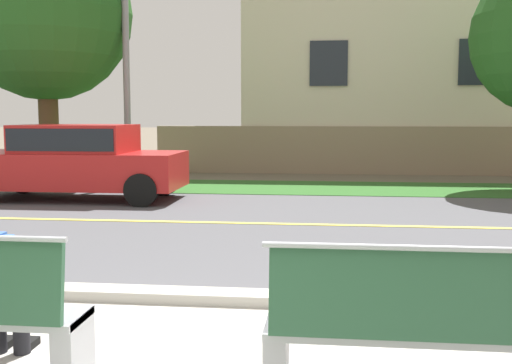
{
  "coord_description": "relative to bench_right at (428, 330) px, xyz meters",
  "views": [
    {
      "loc": [
        0.95,
        -3.1,
        1.75
      ],
      "look_at": [
        0.2,
        3.59,
        1.0
      ],
      "focal_mm": 42.9,
      "sensor_mm": 36.0,
      "label": 1
    }
  ],
  "objects": [
    {
      "name": "house_across_street",
      "position": [
        1.58,
        17.75,
        2.82
      ],
      "size": [
        10.13,
        6.91,
        6.47
      ],
      "color": "beige",
      "rests_on": "ground_plane"
    },
    {
      "name": "streetlamp",
      "position": [
        -5.28,
        10.69,
        3.64
      ],
      "size": [
        0.24,
        2.1,
        7.19
      ],
      "color": "gray",
      "rests_on": "ground_plane"
    },
    {
      "name": "road_centre_line",
      "position": [
        -1.58,
        5.98,
        -0.45
      ],
      "size": [
        48.0,
        0.14,
        0.01
      ],
      "primitive_type": "cube",
      "color": "#E0CC4C",
      "rests_on": "ground_plane"
    },
    {
      "name": "ground_plane",
      "position": [
        -1.58,
        7.48,
        -0.46
      ],
      "size": [
        140.0,
        140.0,
        0.0
      ],
      "primitive_type": "plane",
      "color": "#665B4C"
    },
    {
      "name": "shade_tree_left",
      "position": [
        -7.23,
        10.7,
        4.0
      ],
      "size": [
        4.16,
        4.16,
        6.87
      ],
      "color": "brown",
      "rests_on": "ground_plane"
    },
    {
      "name": "curb_edge",
      "position": [
        -1.58,
        1.83,
        -0.41
      ],
      "size": [
        44.0,
        0.3,
        0.11
      ],
      "primitive_type": "cube",
      "color": "#ADA89E",
      "rests_on": "ground_plane"
    },
    {
      "name": "garden_wall",
      "position": [
        0.85,
        14.56,
        0.24
      ],
      "size": [
        13.0,
        0.36,
        1.4
      ],
      "primitive_type": "cube",
      "color": "gray",
      "rests_on": "ground_plane"
    },
    {
      "name": "car_red_near",
      "position": [
        -5.68,
        8.38,
        0.39
      ],
      "size": [
        4.3,
        1.86,
        1.54
      ],
      "color": "red",
      "rests_on": "ground_plane"
    },
    {
      "name": "street_asphalt",
      "position": [
        -1.58,
        5.98,
        -0.46
      ],
      "size": [
        52.0,
        8.0,
        0.01
      ],
      "primitive_type": "cube",
      "color": "#515156",
      "rests_on": "ground_plane"
    },
    {
      "name": "bench_right",
      "position": [
        0.0,
        0.0,
        0.0
      ],
      "size": [
        1.97,
        0.48,
        1.01
      ],
      "color": "#9EA0A8",
      "rests_on": "ground_plane"
    },
    {
      "name": "far_verge_grass",
      "position": [
        -1.58,
        10.89,
        -0.45
      ],
      "size": [
        48.0,
        2.8,
        0.02
      ],
      "primitive_type": "cube",
      "color": "#2D6026",
      "rests_on": "ground_plane"
    }
  ]
}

